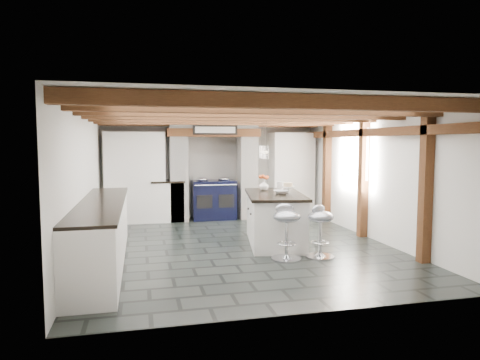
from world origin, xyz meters
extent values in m
plane|color=black|center=(0.00, 0.00, 0.00)|extent=(6.00, 6.00, 0.00)
plane|color=silver|center=(0.00, 3.00, 1.15)|extent=(5.00, 0.00, 5.00)
plane|color=silver|center=(-2.50, 0.00, 1.15)|extent=(0.00, 6.00, 6.00)
plane|color=silver|center=(2.50, 0.00, 1.15)|extent=(0.00, 6.00, 6.00)
plane|color=white|center=(0.00, 0.00, 2.30)|extent=(6.00, 6.00, 0.00)
cube|color=white|center=(-0.80, 2.70, 0.95)|extent=(0.40, 0.60, 1.90)
cube|color=white|center=(0.80, 2.70, 0.95)|extent=(0.40, 0.60, 1.90)
cube|color=brown|center=(0.00, 2.70, 1.99)|extent=(2.10, 0.65, 0.18)
cube|color=white|center=(0.00, 2.70, 2.15)|extent=(2.00, 0.60, 0.31)
cube|color=black|center=(0.00, 2.38, 2.05)|extent=(1.00, 0.03, 0.22)
cube|color=silver|center=(0.00, 2.36, 2.05)|extent=(0.90, 0.01, 0.14)
cube|color=white|center=(-1.75, 2.70, 1.00)|extent=(1.30, 0.58, 2.00)
cube|color=white|center=(1.90, 2.70, 1.00)|extent=(1.00, 0.58, 2.00)
cube|color=white|center=(-2.20, -0.60, 0.44)|extent=(0.60, 3.80, 0.88)
cube|color=black|center=(-2.20, -0.60, 0.90)|extent=(0.64, 3.80, 0.04)
cube|color=white|center=(-1.05, 2.70, 0.44)|extent=(0.70, 0.60, 0.88)
cube|color=black|center=(-1.05, 2.70, 0.90)|extent=(0.74, 0.64, 0.04)
cube|color=brown|center=(2.42, 0.00, 1.95)|extent=(0.15, 5.80, 0.14)
plane|color=white|center=(2.48, 0.60, 1.55)|extent=(0.00, 0.90, 0.90)
cube|color=brown|center=(0.00, -2.60, 2.21)|extent=(5.00, 0.16, 0.16)
cube|color=brown|center=(0.00, -1.73, 2.21)|extent=(5.00, 0.16, 0.16)
cube|color=brown|center=(0.00, -0.87, 2.21)|extent=(5.00, 0.16, 0.16)
cube|color=brown|center=(0.00, 0.00, 2.21)|extent=(5.00, 0.16, 0.16)
cube|color=brown|center=(0.00, 0.87, 2.21)|extent=(5.00, 0.16, 0.16)
cube|color=brown|center=(0.00, 1.73, 2.21)|extent=(5.00, 0.16, 0.16)
cube|color=brown|center=(0.00, 2.60, 2.21)|extent=(5.00, 0.16, 0.16)
cube|color=brown|center=(2.42, -1.60, 1.15)|extent=(0.15, 0.15, 2.30)
cube|color=brown|center=(2.42, 0.20, 1.15)|extent=(0.15, 0.15, 2.30)
cube|color=brown|center=(2.42, 1.80, 1.15)|extent=(0.15, 0.15, 2.30)
cylinder|color=black|center=(0.45, -0.05, 1.93)|extent=(0.01, 0.01, 0.56)
cylinder|color=white|center=(0.45, -0.05, 1.60)|extent=(0.09, 0.09, 0.22)
cylinder|color=black|center=(0.50, 0.25, 1.93)|extent=(0.01, 0.01, 0.56)
cylinder|color=white|center=(0.50, 0.25, 1.60)|extent=(0.09, 0.09, 0.22)
cylinder|color=black|center=(0.55, 0.55, 1.93)|extent=(0.01, 0.01, 0.56)
cylinder|color=white|center=(0.55, 0.55, 1.60)|extent=(0.09, 0.09, 0.22)
cube|color=black|center=(0.00, 2.68, 0.45)|extent=(1.00, 0.60, 0.90)
ellipsoid|color=silver|center=(-0.25, 2.68, 0.93)|extent=(0.28, 0.28, 0.11)
ellipsoid|color=silver|center=(0.25, 2.68, 0.93)|extent=(0.28, 0.28, 0.11)
cylinder|color=silver|center=(0.00, 2.36, 0.82)|extent=(0.95, 0.03, 0.03)
cube|color=black|center=(-0.25, 2.38, 0.45)|extent=(0.35, 0.02, 0.30)
cube|color=black|center=(0.25, 2.38, 0.45)|extent=(0.35, 0.02, 0.30)
cube|color=white|center=(0.64, 0.05, 0.42)|extent=(1.15, 1.84, 0.84)
cube|color=black|center=(0.64, 0.05, 0.86)|extent=(1.24, 1.93, 0.05)
imported|color=white|center=(0.58, 0.54, 0.98)|extent=(0.20, 0.20, 0.18)
ellipsoid|color=#DA521E|center=(0.58, 0.54, 1.13)|extent=(0.19, 0.19, 0.11)
cylinder|color=white|center=(0.84, 0.35, 0.97)|extent=(0.11, 0.11, 0.17)
imported|color=white|center=(0.72, -0.07, 0.92)|extent=(0.29, 0.29, 0.06)
cylinder|color=white|center=(0.88, 0.05, 0.94)|extent=(0.05, 0.05, 0.10)
cylinder|color=white|center=(0.88, 0.05, 0.99)|extent=(0.21, 0.21, 0.01)
cylinder|color=#CDB389|center=(0.88, 0.05, 1.03)|extent=(0.16, 0.16, 0.07)
cylinder|color=silver|center=(1.03, -1.02, 0.01)|extent=(0.44, 0.44, 0.03)
cone|color=silver|center=(1.03, -1.02, 0.06)|extent=(0.20, 0.20, 0.08)
cylinder|color=silver|center=(1.03, -1.02, 0.33)|extent=(0.05, 0.05, 0.55)
torus|color=silver|center=(1.03, -1.02, 0.24)|extent=(0.28, 0.28, 0.02)
ellipsoid|color=#9397A0|center=(1.03, -1.02, 0.64)|extent=(0.53, 0.53, 0.18)
ellipsoid|color=#9397A0|center=(0.99, -0.93, 0.74)|extent=(0.30, 0.22, 0.15)
cylinder|color=silver|center=(0.49, -1.01, 0.02)|extent=(0.46, 0.46, 0.03)
cone|color=silver|center=(0.49, -1.01, 0.06)|extent=(0.21, 0.21, 0.08)
cylinder|color=silver|center=(0.49, -1.01, 0.34)|extent=(0.05, 0.05, 0.57)
torus|color=silver|center=(0.49, -1.01, 0.25)|extent=(0.29, 0.29, 0.02)
ellipsoid|color=#9397A0|center=(0.49, -1.01, 0.66)|extent=(0.42, 0.42, 0.19)
ellipsoid|color=#9397A0|center=(0.49, -0.91, 0.77)|extent=(0.29, 0.12, 0.16)
camera|label=1|loc=(-1.64, -7.02, 1.77)|focal=32.00mm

